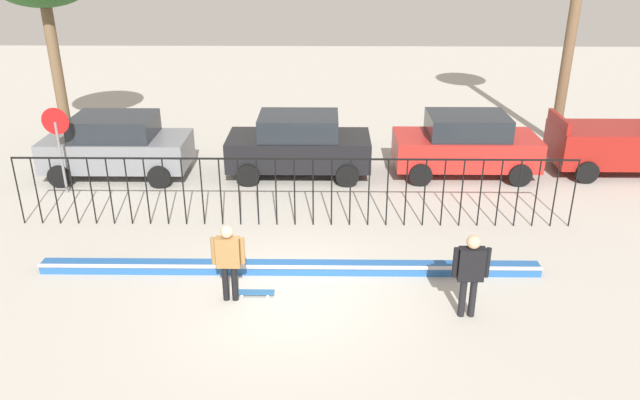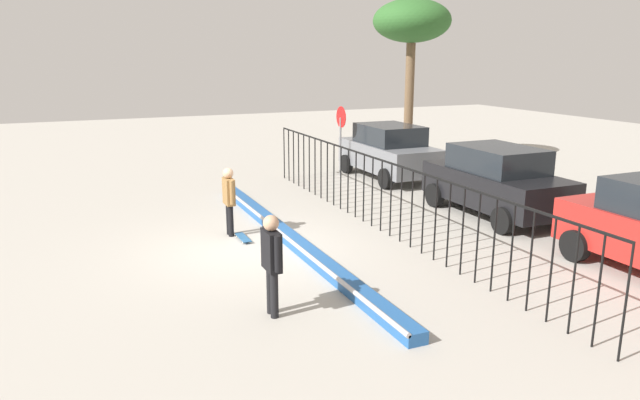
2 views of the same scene
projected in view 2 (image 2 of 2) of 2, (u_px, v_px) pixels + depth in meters
ground_plane at (249, 248)px, 13.36m from camera, size 60.00×60.00×0.00m
bowl_coping_ledge at (290, 238)px, 13.71m from camera, size 11.00×0.40×0.27m
perimeter_fence at (382, 188)px, 14.40m from camera, size 14.04×0.04×1.81m
skateboarder at (229, 195)px, 14.08m from camera, size 0.68×0.25×1.67m
skateboard at (243, 237)px, 13.95m from camera, size 0.80×0.20×0.07m
camera_operator at (272, 256)px, 9.68m from camera, size 0.71×0.27×1.76m
parked_car_gray at (389, 151)px, 20.69m from camera, size 4.30×2.12×1.90m
parked_car_black at (496, 181)px, 15.86m from camera, size 4.30×2.12×1.90m
stop_sign at (341, 131)px, 21.03m from camera, size 0.76×0.07×2.50m
palm_tree_short at (412, 24)px, 22.66m from camera, size 3.02×3.02×6.39m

